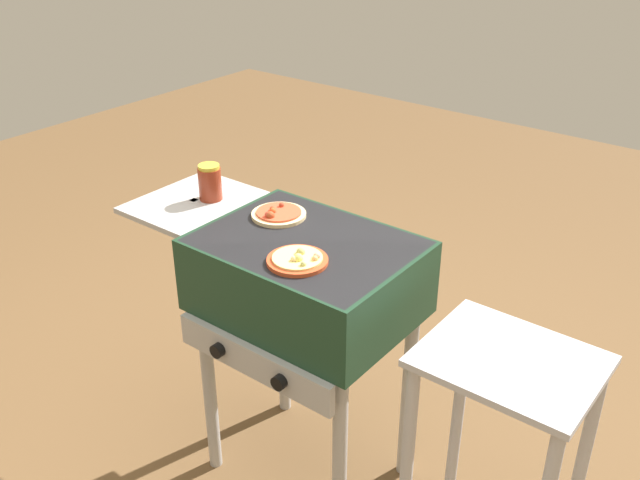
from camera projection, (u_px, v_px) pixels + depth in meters
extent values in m
plane|color=brown|center=(309.00, 466.00, 2.51)|extent=(8.00, 8.00, 0.00)
cube|color=#193823|center=(307.00, 276.00, 2.15)|extent=(0.64, 0.48, 0.24)
cube|color=black|center=(307.00, 242.00, 2.10)|extent=(0.61, 0.46, 0.01)
cube|color=#A9A9A9|center=(194.00, 202.00, 2.36)|extent=(0.32, 0.41, 0.02)
cube|color=#A9A9A9|center=(197.00, 232.00, 2.41)|extent=(0.02, 0.02, 0.24)
cube|color=#A9A9A9|center=(253.00, 362.00, 2.05)|extent=(0.58, 0.02, 0.10)
cylinder|color=black|center=(218.00, 351.00, 2.10)|extent=(0.04, 0.02, 0.04)
cylinder|color=black|center=(279.00, 382.00, 1.97)|extent=(0.04, 0.02, 0.04)
cylinder|color=#A9A9A9|center=(210.00, 390.00, 2.37)|extent=(0.04, 0.04, 0.66)
cylinder|color=#A9A9A9|center=(340.00, 463.00, 2.08)|extent=(0.04, 0.04, 0.66)
cylinder|color=#A9A9A9|center=(283.00, 337.00, 2.64)|extent=(0.04, 0.04, 0.66)
cylinder|color=#A9A9A9|center=(408.00, 396.00, 2.35)|extent=(0.04, 0.04, 0.66)
cylinder|color=beige|center=(279.00, 215.00, 2.24)|extent=(0.17, 0.17, 0.01)
cylinder|color=#D14C2D|center=(279.00, 212.00, 2.24)|extent=(0.14, 0.14, 0.01)
sphere|color=#E64F23|center=(273.00, 211.00, 2.23)|extent=(0.02, 0.02, 0.02)
sphere|color=#DB442E|center=(269.00, 215.00, 2.20)|extent=(0.02, 0.02, 0.02)
sphere|color=#D84224|center=(273.00, 209.00, 2.24)|extent=(0.02, 0.02, 0.02)
sphere|color=#A73B24|center=(281.00, 205.00, 2.27)|extent=(0.02, 0.02, 0.02)
sphere|color=#B04623|center=(270.00, 216.00, 2.20)|extent=(0.03, 0.03, 0.03)
cylinder|color=#C64723|center=(297.00, 261.00, 1.98)|extent=(0.17, 0.17, 0.01)
cylinder|color=#EDD17A|center=(297.00, 258.00, 1.97)|extent=(0.14, 0.14, 0.01)
sphere|color=#CECC72|center=(303.00, 264.00, 1.93)|extent=(0.02, 0.02, 0.02)
sphere|color=#EAE86D|center=(298.00, 258.00, 1.96)|extent=(0.03, 0.03, 0.03)
sphere|color=tan|center=(301.00, 252.00, 1.99)|extent=(0.02, 0.02, 0.02)
sphere|color=#F2D18A|center=(294.00, 259.00, 1.95)|extent=(0.02, 0.02, 0.02)
sphere|color=#F2AD6C|center=(315.00, 259.00, 1.96)|extent=(0.02, 0.02, 0.02)
sphere|color=#F2A17E|center=(317.00, 256.00, 1.97)|extent=(0.02, 0.02, 0.02)
cylinder|color=maroon|center=(210.00, 184.00, 2.34)|extent=(0.08, 0.08, 0.11)
cylinder|color=gold|center=(209.00, 167.00, 2.31)|extent=(0.07, 0.07, 0.01)
cube|color=#B2B2B7|center=(510.00, 361.00, 1.80)|extent=(0.44, 0.36, 0.02)
cylinder|color=#B2B2B7|center=(406.00, 475.00, 1.98)|extent=(0.04, 0.04, 0.76)
cylinder|color=#B2B2B7|center=(458.00, 416.00, 2.19)|extent=(0.04, 0.04, 0.76)
cylinder|color=#B2B2B7|center=(580.00, 473.00, 1.98)|extent=(0.04, 0.04, 0.76)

